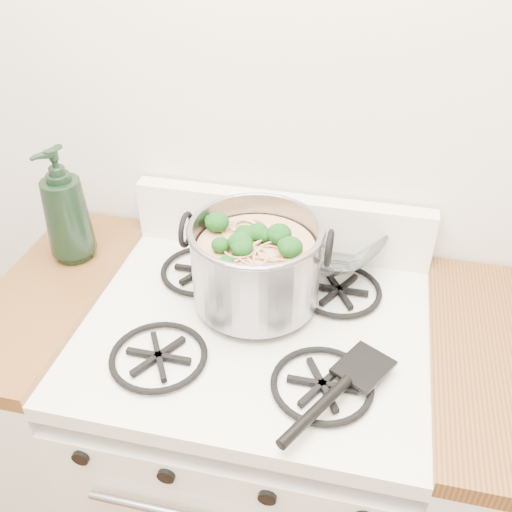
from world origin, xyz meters
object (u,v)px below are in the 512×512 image
object	(u,v)px
stock_pot	(256,264)
glass_bowl	(321,248)
bottle	(65,205)
spatula	(364,364)
gas_range	(255,452)

from	to	relation	value
stock_pot	glass_bowl	bearing A→B (deg)	59.02
glass_bowl	bottle	bearing A→B (deg)	-166.44
glass_bowl	spatula	bearing A→B (deg)	-70.16
stock_pot	bottle	bearing A→B (deg)	173.10
stock_pot	bottle	xyz separation A→B (m)	(-0.48, 0.06, 0.05)
bottle	stock_pot	bearing A→B (deg)	14.81
spatula	glass_bowl	world-z (taller)	glass_bowl
spatula	gas_range	bearing A→B (deg)	-171.84
gas_range	bottle	xyz separation A→B (m)	(-0.50, 0.13, 0.63)
gas_range	stock_pot	size ratio (longest dim) A/B	2.83
spatula	bottle	xyz separation A→B (m)	(-0.74, 0.23, 0.13)
gas_range	spatula	distance (m)	0.56
gas_range	stock_pot	xyz separation A→B (m)	(-0.01, 0.07, 0.58)
bottle	spatula	bearing A→B (deg)	4.61
spatula	bottle	size ratio (longest dim) A/B	1.04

